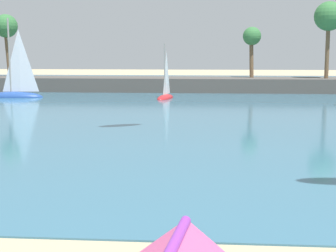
% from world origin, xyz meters
% --- Properties ---
extents(sea, '(220.00, 89.63, 0.06)m').
position_xyz_m(sea, '(0.00, 54.48, 0.03)').
color(sea, '#386B84').
rests_on(sea, ground).
extents(palm_headland, '(94.79, 6.40, 12.61)m').
position_xyz_m(palm_headland, '(3.09, 59.18, 2.96)').
color(palm_headland, '#514C47').
rests_on(palm_headland, ground).
extents(sailboat_near_shore, '(6.53, 2.31, 9.32)m').
position_xyz_m(sailboat_near_shore, '(-17.42, 49.68, 0.90)').
color(sailboat_near_shore, '#234793').
rests_on(sailboat_near_shore, sea).
extents(sailboat_far_left, '(2.16, 4.57, 6.38)m').
position_xyz_m(sailboat_far_left, '(-0.61, 49.73, 0.64)').
color(sailboat_far_left, red).
rests_on(sailboat_far_left, sea).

